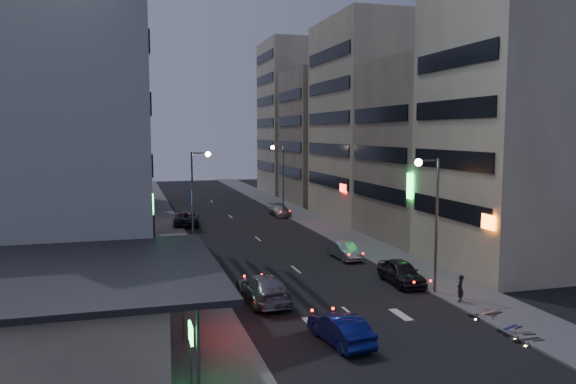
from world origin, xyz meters
name	(u,v)px	position (x,y,z in m)	size (l,w,h in m)	color
ground	(382,339)	(0.00, 0.00, 0.00)	(180.00, 180.00, 0.00)	black
sidewalk_left	(165,235)	(-8.00, 30.00, 0.06)	(4.00, 120.00, 0.12)	#4C4C4F
sidewalk_right	(326,227)	(8.00, 30.00, 0.06)	(4.00, 120.00, 0.12)	#4C4C4F
food_court	(68,311)	(-13.90, 2.00, 1.98)	(11.00, 13.00, 3.88)	beige
white_building	(43,142)	(-17.00, 20.00, 9.00)	(14.00, 24.00, 18.00)	#A8A8A4
shophouse_near	(515,127)	(15.00, 10.50, 10.00)	(10.00, 11.00, 20.00)	beige
shophouse_mid	(434,151)	(15.50, 22.00, 8.00)	(11.00, 12.00, 16.00)	tan
shophouse_far	(370,120)	(15.00, 35.00, 11.00)	(10.00, 14.00, 22.00)	beige
far_left_a	(88,129)	(-15.50, 45.00, 10.00)	(11.00, 10.00, 20.00)	#A8A8A4
far_left_b	(91,148)	(-16.00, 58.00, 7.50)	(12.00, 10.00, 15.00)	gray
far_right_a	(328,137)	(15.50, 50.00, 9.00)	(11.00, 12.00, 18.00)	tan
far_right_b	(301,118)	(16.00, 64.00, 12.00)	(12.00, 12.00, 24.00)	beige
street_lamp_right_near	(431,205)	(5.90, 6.00, 5.36)	(1.60, 0.44, 8.02)	#595B60
street_lamp_left	(197,186)	(-5.90, 22.00, 5.36)	(1.60, 0.44, 8.02)	#595B60
street_lamp_right_far	(280,169)	(5.90, 40.00, 5.36)	(1.60, 0.44, 8.02)	#595B60
parked_car_right_near	(401,272)	(5.38, 8.54, 0.76)	(1.80, 4.47, 1.52)	#242428
parked_car_right_mid	(344,250)	(4.55, 16.25, 0.65)	(1.38, 3.96, 1.30)	#A3A4AB
parked_car_left	(186,218)	(-5.49, 35.33, 0.76)	(2.51, 5.45, 1.51)	#2A2A2F
parked_car_right_far	(280,210)	(5.60, 38.98, 0.65)	(1.82, 4.48, 1.30)	gray
road_car_blue	(340,329)	(-2.09, 0.09, 0.69)	(1.47, 4.21, 1.39)	navy
road_car_silver	(264,288)	(-3.98, 7.23, 0.80)	(2.24, 5.52, 1.60)	gray
person	(460,288)	(6.63, 3.85, 0.89)	(0.56, 0.37, 1.53)	black
scooter_black_a	(539,327)	(7.01, -2.04, 0.62)	(1.65, 0.55, 1.01)	black
scooter_silver_a	(530,321)	(7.15, -1.27, 0.64)	(1.72, 0.57, 1.05)	gray
scooter_blue	(515,314)	(7.10, -0.23, 0.63)	(1.68, 0.56, 1.03)	navy
scooter_black_b	(494,304)	(7.11, 1.46, 0.63)	(1.66, 0.55, 1.02)	black
scooter_silver_b	(494,299)	(7.49, 1.99, 0.73)	(1.98, 0.66, 1.21)	#9EA0A6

